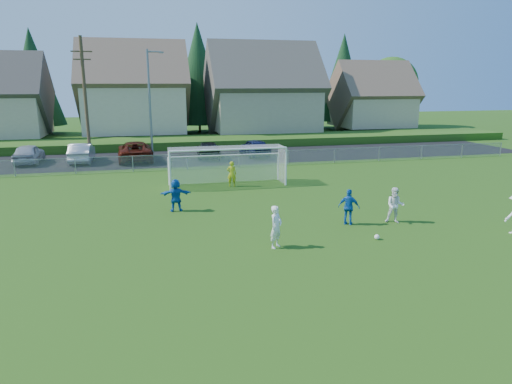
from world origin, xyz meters
TOP-DOWN VIEW (x-y plane):
  - ground at (0.00, 0.00)m, footprint 160.00×160.00m
  - asphalt_lot at (0.00, 27.50)m, footprint 60.00×60.00m
  - grass_embankment at (0.00, 35.00)m, footprint 70.00×6.00m
  - soccer_ball at (4.33, 4.14)m, footprint 0.22×0.22m
  - player_white_a at (-0.08, 4.23)m, footprint 0.74×0.73m
  - player_white_b at (6.25, 6.10)m, footprint 1.03×0.95m
  - player_blue_a at (4.04, 6.36)m, footprint 1.04×0.90m
  - player_blue_b at (-3.61, 10.55)m, footprint 1.58×0.54m
  - goalkeeper at (0.22, 15.50)m, footprint 0.66×0.51m
  - car_a at (-14.32, 27.69)m, footprint 1.94×4.68m
  - car_b at (-10.19, 27.28)m, footprint 1.68×4.78m
  - car_c at (-5.90, 27.05)m, footprint 2.96×6.00m
  - car_d at (0.28, 26.94)m, footprint 2.43×5.01m
  - car_e at (4.41, 26.79)m, footprint 2.22×4.74m
  - soccer_goal at (0.00, 16.05)m, footprint 7.42×1.90m
  - chainlink_fence at (0.00, 22.00)m, footprint 52.06×0.06m
  - streetlight at (-4.45, 26.00)m, footprint 1.38×0.18m
  - utility_pole at (-9.50, 27.00)m, footprint 1.60×0.26m
  - houses_row at (1.97, 42.46)m, footprint 53.90×11.45m
  - tree_row at (1.04, 48.74)m, footprint 65.98×12.36m

SIDE VIEW (x-z plane):
  - ground at x=0.00m, z-range 0.00..0.00m
  - asphalt_lot at x=0.00m, z-range 0.01..0.01m
  - soccer_ball at x=4.33m, z-range 0.00..0.22m
  - grass_embankment at x=0.00m, z-range 0.00..0.80m
  - chainlink_fence at x=0.00m, z-range 0.03..1.23m
  - car_d at x=0.28m, z-range 0.00..1.40m
  - car_e at x=4.41m, z-range 0.00..1.57m
  - car_b at x=-10.19m, z-range 0.00..1.57m
  - car_a at x=-14.32m, z-range 0.00..1.59m
  - goalkeeper at x=0.22m, z-range 0.00..1.62m
  - car_c at x=-5.90m, z-range 0.00..1.64m
  - player_blue_a at x=4.04m, z-range 0.00..1.68m
  - player_blue_b at x=-3.61m, z-range 0.00..1.69m
  - player_white_b at x=6.25m, z-range 0.00..1.70m
  - player_white_a at x=-0.08m, z-range 0.00..1.72m
  - soccer_goal at x=0.00m, z-range 0.38..2.88m
  - streetlight at x=-4.45m, z-range 0.34..9.34m
  - utility_pole at x=-9.50m, z-range 0.15..10.15m
  - tree_row at x=1.04m, z-range 0.01..13.81m
  - houses_row at x=1.97m, z-range 0.69..13.97m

